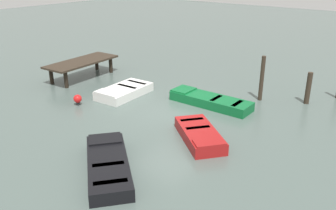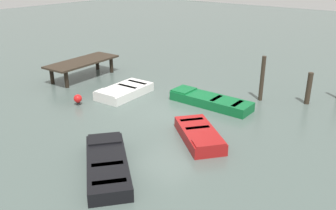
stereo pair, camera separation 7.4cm
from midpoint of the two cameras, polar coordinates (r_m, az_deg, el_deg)
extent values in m
plane|color=#4C5B56|center=(14.88, 0.14, -1.25)|extent=(80.00, 80.00, 0.00)
cube|color=#33281E|center=(19.78, -13.44, 6.77)|extent=(4.14, 1.85, 0.10)
cylinder|color=black|center=(21.36, -11.15, 6.73)|extent=(0.20, 0.20, 0.85)
cylinder|color=black|center=(20.59, -8.94, 6.32)|extent=(0.20, 0.20, 0.85)
cylinder|color=black|center=(19.34, -17.96, 4.49)|extent=(0.20, 0.20, 0.85)
cylinder|color=black|center=(18.49, -15.82, 3.96)|extent=(0.20, 0.20, 0.85)
cube|color=maroon|center=(12.62, 5.15, -4.78)|extent=(2.50, 2.74, 0.40)
cube|color=black|center=(12.56, 5.17, -4.21)|extent=(2.07, 2.28, 0.04)
cube|color=maroon|center=(11.66, 6.74, -5.94)|extent=(1.15, 1.08, 0.06)
cube|color=black|center=(12.71, 4.91, -3.67)|extent=(0.81, 0.70, 0.04)
cube|color=black|center=(13.33, 3.97, -2.38)|extent=(0.81, 0.70, 0.04)
cube|color=silver|center=(16.91, -6.83, 2.20)|extent=(2.77, 1.58, 0.40)
cube|color=#334772|center=(16.87, -6.86, 2.65)|extent=(2.35, 1.24, 0.04)
cube|color=silver|center=(16.12, -9.34, 1.93)|extent=(0.67, 1.31, 0.06)
cube|color=navy|center=(17.00, -6.41, 2.96)|extent=(0.27, 1.12, 0.04)
cube|color=navy|center=(17.53, -4.82, 3.61)|extent=(0.27, 1.12, 0.04)
cube|color=black|center=(10.94, -9.49, -9.48)|extent=(3.05, 3.35, 0.40)
cube|color=gray|center=(10.87, -9.53, -8.84)|extent=(2.53, 2.80, 0.04)
cube|color=black|center=(11.98, -9.93, -5.33)|extent=(1.29, 1.25, 0.06)
cube|color=#776E5D|center=(10.63, -9.47, -9.34)|extent=(0.84, 0.74, 0.04)
cube|color=#776E5D|center=(9.85, -9.14, -12.08)|extent=(0.84, 0.74, 0.04)
cube|color=#0F602D|center=(15.71, 6.94, 0.64)|extent=(1.14, 3.69, 0.40)
cube|color=orange|center=(15.66, 6.97, 1.12)|extent=(0.89, 3.14, 0.04)
cube|color=#0F602D|center=(16.36, 2.67, 2.50)|extent=(0.99, 0.82, 0.06)
cube|color=#B06E1E|center=(15.52, 7.84, 1.03)|extent=(0.85, 0.21, 0.04)
cube|color=#B06E1E|center=(15.08, 11.16, 0.19)|extent=(0.85, 0.21, 0.04)
cylinder|color=#33281E|center=(16.79, 21.70, 2.48)|extent=(0.22, 0.22, 1.43)
cylinder|color=#33281E|center=(16.48, 14.94, 4.10)|extent=(0.18, 0.18, 2.05)
cylinder|color=#262626|center=(16.17, -14.01, 0.22)|extent=(0.16, 0.16, 0.12)
sphere|color=red|center=(16.09, -14.09, 1.02)|extent=(0.36, 0.36, 0.36)
camera|label=1|loc=(0.04, -89.86, 0.06)|focal=38.13mm
camera|label=2|loc=(0.04, 90.14, -0.06)|focal=38.13mm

